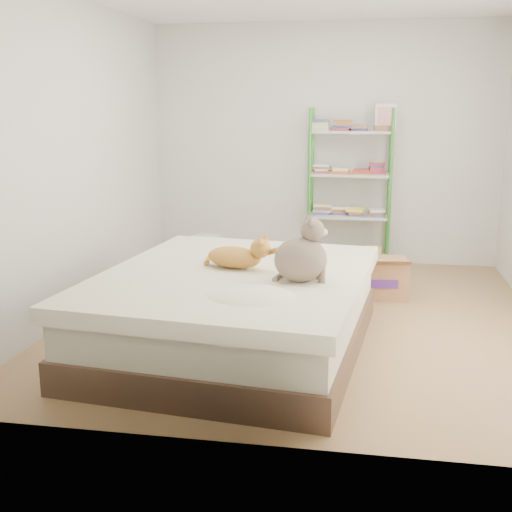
% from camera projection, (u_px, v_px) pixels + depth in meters
% --- Properties ---
extents(room, '(3.81, 4.21, 2.61)m').
position_uv_depth(room, '(306.00, 160.00, 5.03)').
color(room, '#9C7843').
rests_on(room, ground).
extents(bed, '(2.02, 2.42, 0.57)m').
position_uv_depth(bed, '(235.00, 310.00, 4.58)').
color(bed, brown).
rests_on(bed, ground).
extents(orange_cat, '(0.54, 0.38, 0.20)m').
position_uv_depth(orange_cat, '(234.00, 255.00, 4.61)').
color(orange_cat, '#C0862C').
rests_on(orange_cat, bed).
extents(grey_cat, '(0.45, 0.40, 0.43)m').
position_uv_depth(grey_cat, '(301.00, 250.00, 4.22)').
color(grey_cat, gray).
rests_on(grey_cat, bed).
extents(shelf_unit, '(0.90, 0.36, 1.74)m').
position_uv_depth(shelf_unit, '(350.00, 189.00, 6.89)').
color(shelf_unit, '#388E32').
rests_on(shelf_unit, ground).
extents(cardboard_box, '(0.53, 0.51, 0.40)m').
position_uv_depth(cardboard_box, '(379.00, 277.00, 5.90)').
color(cardboard_box, tan).
rests_on(cardboard_box, ground).
extents(white_bin, '(0.37, 0.34, 0.34)m').
position_uv_depth(white_bin, '(207.00, 250.00, 7.03)').
color(white_bin, silver).
rests_on(white_bin, ground).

